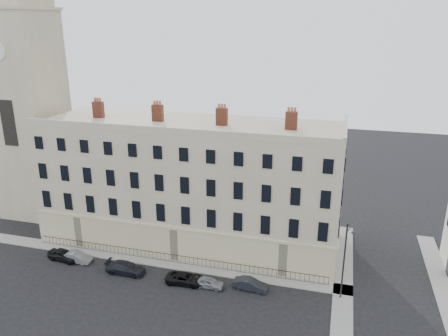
% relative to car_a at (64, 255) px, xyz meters
% --- Properties ---
extents(ground, '(160.00, 160.00, 0.00)m').
position_rel_car_a_xyz_m(ground, '(18.47, -2.55, -0.67)').
color(ground, black).
rests_on(ground, ground).
extents(terrace, '(36.22, 12.22, 17.00)m').
position_rel_car_a_xyz_m(terrace, '(12.50, 9.42, 6.83)').
color(terrace, '#BBAB8B').
rests_on(terrace, ground).
extents(church_tower, '(8.00, 8.13, 44.00)m').
position_rel_car_a_xyz_m(church_tower, '(-11.53, 11.44, 17.99)').
color(church_tower, '#BBAB8B').
rests_on(church_tower, ground).
extents(pavement_terrace, '(48.00, 2.00, 0.12)m').
position_rel_car_a_xyz_m(pavement_terrace, '(8.47, 2.45, -0.61)').
color(pavement_terrace, gray).
rests_on(pavement_terrace, ground).
extents(pavement_east_return, '(2.00, 24.00, 0.12)m').
position_rel_car_a_xyz_m(pavement_east_return, '(31.47, 5.45, -0.61)').
color(pavement_east_return, gray).
rests_on(pavement_east_return, ground).
extents(pavement_adjacent, '(2.00, 20.00, 0.12)m').
position_rel_car_a_xyz_m(pavement_adjacent, '(41.47, 7.45, -0.61)').
color(pavement_adjacent, gray).
rests_on(pavement_adjacent, ground).
extents(railings, '(35.00, 0.04, 0.96)m').
position_rel_car_a_xyz_m(railings, '(12.47, 2.85, -0.12)').
color(railings, black).
rests_on(railings, ground).
extents(car_a, '(4.08, 2.04, 1.33)m').
position_rel_car_a_xyz_m(car_a, '(0.00, 0.00, 0.00)').
color(car_a, black).
rests_on(car_a, ground).
extents(car_b, '(3.66, 1.29, 1.21)m').
position_rel_car_a_xyz_m(car_b, '(1.68, 0.05, -0.06)').
color(car_b, slate).
rests_on(car_b, ground).
extents(car_c, '(4.53, 1.91, 1.31)m').
position_rel_car_a_xyz_m(car_c, '(8.26, -0.58, -0.01)').
color(car_c, black).
rests_on(car_c, ground).
extents(car_d, '(4.24, 2.15, 1.15)m').
position_rel_car_a_xyz_m(car_d, '(15.29, -0.70, -0.09)').
color(car_d, black).
rests_on(car_d, ground).
extents(car_e, '(3.28, 1.42, 1.10)m').
position_rel_car_a_xyz_m(car_e, '(17.95, -0.72, -0.12)').
color(car_e, gray).
rests_on(car_e, ground).
extents(car_f, '(3.70, 1.56, 1.19)m').
position_rel_car_a_xyz_m(car_f, '(22.18, 0.04, -0.07)').
color(car_f, '#1F222A').
rests_on(car_f, ground).
extents(streetlamp, '(0.78, 1.70, 8.25)m').
position_rel_car_a_xyz_m(streetlamp, '(31.28, 0.90, 3.91)').
color(streetlamp, '#2B2B2F').
rests_on(streetlamp, ground).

